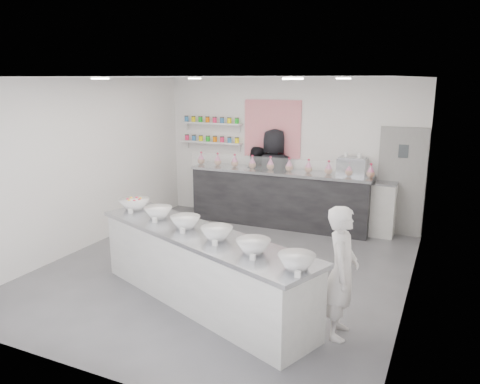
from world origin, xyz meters
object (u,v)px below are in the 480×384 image
object	(u,v)px
staff_right	(274,175)
back_bar	(279,198)
woman_prep	(342,272)
espresso_ledge	(358,206)
espresso_machine	(352,169)
staff_left	(255,183)
prep_counter	(201,269)

from	to	relation	value
staff_right	back_bar	bearing A→B (deg)	125.38
woman_prep	staff_right	xyz separation A→B (m)	(-2.36, 4.00, 0.19)
back_bar	staff_right	xyz separation A→B (m)	(-0.22, 0.25, 0.41)
espresso_ledge	espresso_machine	xyz separation A→B (m)	(-0.15, 0.00, 0.74)
back_bar	espresso_machine	bearing A→B (deg)	6.60
back_bar	woman_prep	bearing A→B (deg)	-61.69
back_bar	staff_left	world-z (taller)	staff_left
staff_left	back_bar	bearing A→B (deg)	148.14
prep_counter	staff_right	distance (m)	4.03
prep_counter	back_bar	distance (m)	3.73
back_bar	woman_prep	world-z (taller)	woman_prep
back_bar	staff_left	bearing A→B (deg)	157.22
prep_counter	back_bar	size ratio (longest dim) A/B	0.98
staff_right	espresso_ledge	bearing A→B (deg)	172.12
espresso_machine	back_bar	bearing A→B (deg)	-172.05
back_bar	espresso_machine	world-z (taller)	espresso_machine
woman_prep	staff_right	size ratio (longest dim) A/B	0.81
woman_prep	staff_right	world-z (taller)	staff_right
back_bar	espresso_ledge	bearing A→B (deg)	5.83
espresso_ledge	espresso_machine	bearing A→B (deg)	180.00
prep_counter	espresso_ledge	bearing A→B (deg)	92.83
woman_prep	staff_right	bearing A→B (deg)	24.55
staff_left	staff_right	size ratio (longest dim) A/B	0.80
back_bar	staff_right	size ratio (longest dim) A/B	1.89
espresso_ledge	staff_left	bearing A→B (deg)	178.66
back_bar	espresso_ledge	world-z (taller)	back_bar
espresso_ledge	staff_left	size ratio (longest dim) A/B	0.91
prep_counter	espresso_ledge	world-z (taller)	espresso_ledge
prep_counter	woman_prep	xyz separation A→B (m)	(1.88, -0.02, 0.30)
prep_counter	back_bar	world-z (taller)	back_bar
prep_counter	espresso_machine	size ratio (longest dim) A/B	6.65
back_bar	staff_right	distance (m)	0.53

